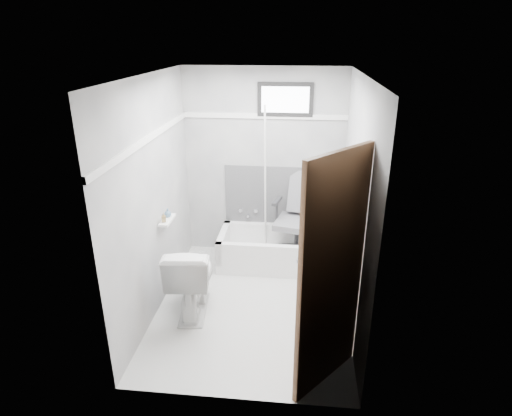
# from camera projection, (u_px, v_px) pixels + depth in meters

# --- Properties ---
(floor) EXTENTS (2.60, 2.60, 0.00)m
(floor) POSITION_uv_depth(u_px,v_px,m) (253.00, 305.00, 4.65)
(floor) COLOR white
(floor) RESTS_ON ground
(ceiling) EXTENTS (2.60, 2.60, 0.00)m
(ceiling) POSITION_uv_depth(u_px,v_px,m) (252.00, 75.00, 3.75)
(ceiling) COLOR silver
(ceiling) RESTS_ON floor
(wall_back) EXTENTS (2.00, 0.02, 2.40)m
(wall_back) POSITION_uv_depth(u_px,v_px,m) (264.00, 165.00, 5.40)
(wall_back) COLOR gray
(wall_back) RESTS_ON floor
(wall_front) EXTENTS (2.00, 0.02, 2.40)m
(wall_front) POSITION_uv_depth(u_px,v_px,m) (231.00, 269.00, 3.00)
(wall_front) COLOR gray
(wall_front) RESTS_ON floor
(wall_left) EXTENTS (0.02, 2.60, 2.40)m
(wall_left) POSITION_uv_depth(u_px,v_px,m) (154.00, 199.00, 4.30)
(wall_left) COLOR gray
(wall_left) RESTS_ON floor
(wall_right) EXTENTS (0.02, 2.60, 2.40)m
(wall_right) POSITION_uv_depth(u_px,v_px,m) (356.00, 206.00, 4.10)
(wall_right) COLOR gray
(wall_right) RESTS_ON floor
(bathtub) EXTENTS (1.50, 0.70, 0.42)m
(bathtub) POSITION_uv_depth(u_px,v_px,m) (279.00, 249.00, 5.41)
(bathtub) COLOR white
(bathtub) RESTS_ON floor
(office_chair) EXTENTS (0.72, 0.72, 1.04)m
(office_chair) POSITION_uv_depth(u_px,v_px,m) (297.00, 217.00, 5.27)
(office_chair) COLOR slate
(office_chair) RESTS_ON bathtub
(toilet) EXTENTS (0.53, 0.85, 0.80)m
(toilet) POSITION_uv_depth(u_px,v_px,m) (192.00, 277.00, 4.43)
(toilet) COLOR white
(toilet) RESTS_ON floor
(door) EXTENTS (0.78, 0.78, 2.00)m
(door) POSITION_uv_depth(u_px,v_px,m) (370.00, 300.00, 3.00)
(door) COLOR brown
(door) RESTS_ON floor
(window) EXTENTS (0.66, 0.04, 0.40)m
(window) POSITION_uv_depth(u_px,v_px,m) (285.00, 99.00, 5.05)
(window) COLOR black
(window) RESTS_ON wall_back
(backerboard) EXTENTS (1.50, 0.02, 0.78)m
(backerboard) POSITION_uv_depth(u_px,v_px,m) (283.00, 196.00, 5.52)
(backerboard) COLOR #4C4C4F
(backerboard) RESTS_ON wall_back
(trim_back) EXTENTS (2.00, 0.02, 0.06)m
(trim_back) POSITION_uv_depth(u_px,v_px,m) (264.00, 116.00, 5.15)
(trim_back) COLOR white
(trim_back) RESTS_ON wall_back
(trim_left) EXTENTS (0.02, 2.60, 0.06)m
(trim_left) POSITION_uv_depth(u_px,v_px,m) (149.00, 138.00, 4.06)
(trim_left) COLOR white
(trim_left) RESTS_ON wall_left
(pole) EXTENTS (0.02, 0.32, 1.93)m
(pole) POSITION_uv_depth(u_px,v_px,m) (265.00, 183.00, 5.23)
(pole) COLOR white
(pole) RESTS_ON bathtub
(shelf) EXTENTS (0.10, 0.32, 0.02)m
(shelf) POSITION_uv_depth(u_px,v_px,m) (167.00, 220.00, 4.55)
(shelf) COLOR white
(shelf) RESTS_ON wall_left
(soap_bottle_a) EXTENTS (0.05, 0.05, 0.09)m
(soap_bottle_a) POSITION_uv_depth(u_px,v_px,m) (164.00, 217.00, 4.45)
(soap_bottle_a) COLOR #987F4C
(soap_bottle_a) RESTS_ON shelf
(soap_bottle_b) EXTENTS (0.08, 0.08, 0.10)m
(soap_bottle_b) POSITION_uv_depth(u_px,v_px,m) (168.00, 213.00, 4.58)
(soap_bottle_b) COLOR slate
(soap_bottle_b) RESTS_ON shelf
(faucet) EXTENTS (0.26, 0.10, 0.16)m
(faucet) POSITION_uv_depth(u_px,v_px,m) (248.00, 213.00, 5.64)
(faucet) COLOR silver
(faucet) RESTS_ON wall_back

